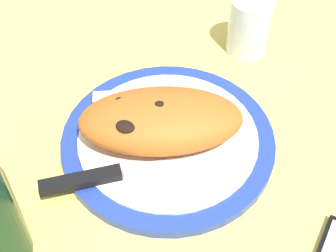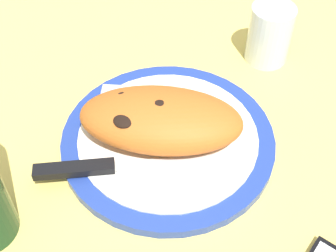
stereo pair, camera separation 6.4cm
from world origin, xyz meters
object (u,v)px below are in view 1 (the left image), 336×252
object	(u,v)px
calzone	(161,121)
water_glass	(249,29)
plate	(168,140)
knife	(103,176)
fork	(137,95)

from	to	relation	value
calzone	water_glass	distance (cm)	26.26
plate	knife	distance (cm)	11.38
knife	water_glass	size ratio (longest dim) A/B	2.38
calzone	water_glass	world-z (taller)	water_glass
plate	calzone	distance (cm)	4.38
calzone	fork	world-z (taller)	calzone
calzone	fork	bearing A→B (deg)	-69.90
calzone	knife	xyz separation A→B (cm)	(8.01, 6.67, -2.79)
water_glass	plate	bearing A→B (deg)	53.33
knife	calzone	bearing A→B (deg)	-140.24
water_glass	calzone	bearing A→B (deg)	51.67
calzone	knife	distance (cm)	10.79
plate	calzone	world-z (taller)	calzone
fork	water_glass	distance (cm)	22.99
plate	fork	world-z (taller)	fork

